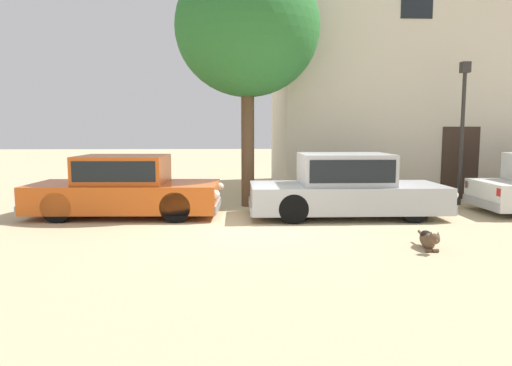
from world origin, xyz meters
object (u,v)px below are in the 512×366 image
(parked_sedan_second, at_px, (345,186))
(street_lamp, at_px, (463,114))
(stray_dog_spotted, at_px, (428,239))
(acacia_tree_left, at_px, (248,28))
(parked_sedan_nearest, at_px, (125,186))

(parked_sedan_second, distance_m, street_lamp, 4.16)
(stray_dog_spotted, relative_size, street_lamp, 0.27)
(street_lamp, relative_size, acacia_tree_left, 0.59)
(street_lamp, distance_m, acacia_tree_left, 6.08)
(parked_sedan_second, relative_size, street_lamp, 1.21)
(parked_sedan_nearest, xyz_separation_m, stray_dog_spotted, (5.84, -3.29, -0.53))
(parked_sedan_nearest, relative_size, street_lamp, 1.19)
(stray_dog_spotted, height_order, street_lamp, street_lamp)
(street_lamp, height_order, acacia_tree_left, acacia_tree_left)
(parked_sedan_second, bearing_deg, acacia_tree_left, 144.21)
(parked_sedan_second, height_order, acacia_tree_left, acacia_tree_left)
(acacia_tree_left, bearing_deg, parked_sedan_nearest, -155.26)
(parked_sedan_second, xyz_separation_m, stray_dog_spotted, (0.72, -3.03, -0.55))
(parked_sedan_nearest, bearing_deg, parked_sedan_second, -1.18)
(parked_sedan_nearest, distance_m, acacia_tree_left, 5.02)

